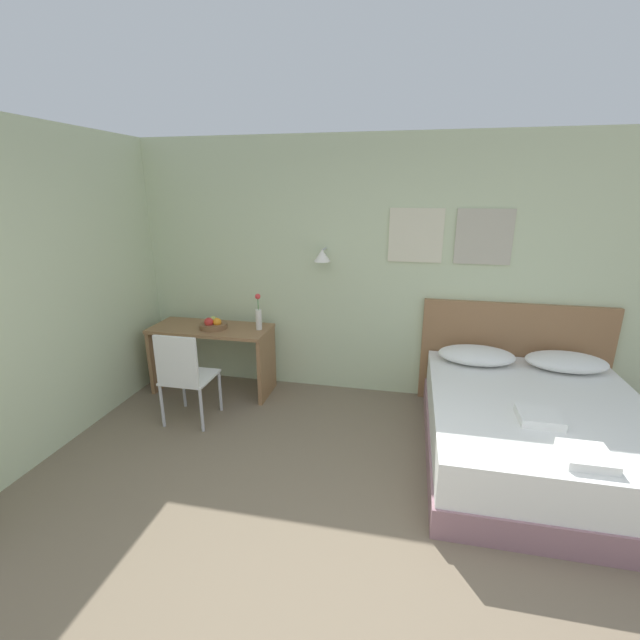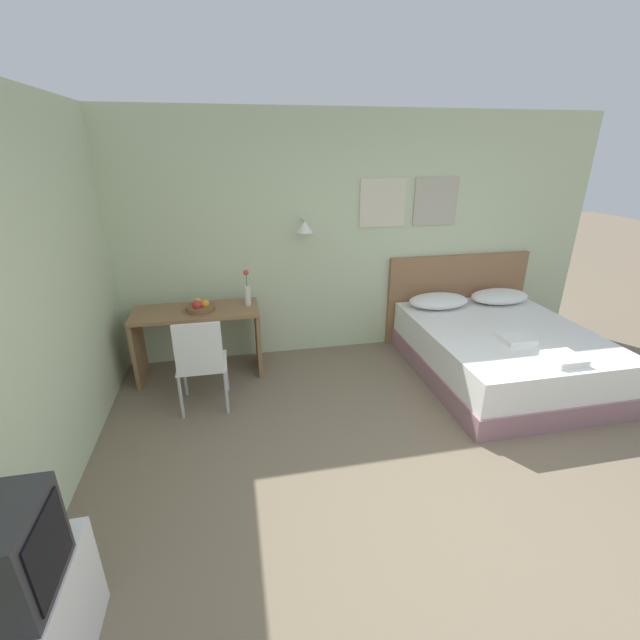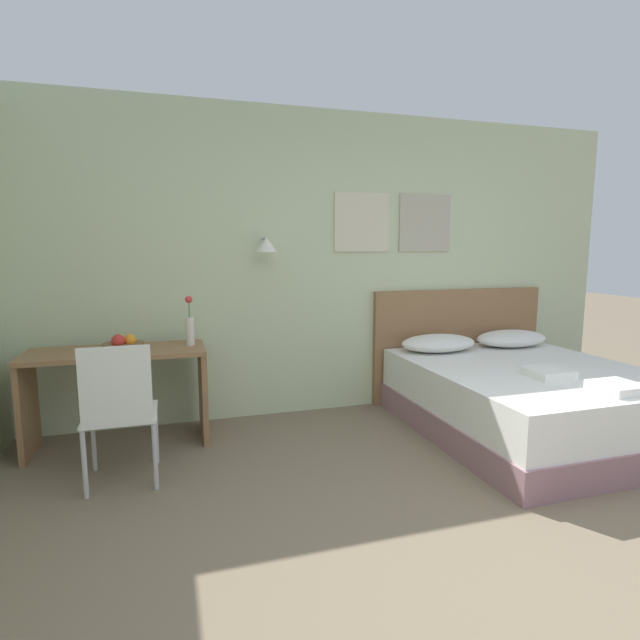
{
  "view_description": "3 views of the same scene",
  "coord_description": "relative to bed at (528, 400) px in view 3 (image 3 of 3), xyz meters",
  "views": [
    {
      "loc": [
        0.31,
        -1.55,
        2.13
      ],
      "look_at": [
        -0.41,
        1.85,
        1.07
      ],
      "focal_mm": 24.0,
      "sensor_mm": 36.0,
      "label": 1
    },
    {
      "loc": [
        -1.31,
        -1.82,
        2.28
      ],
      "look_at": [
        -0.57,
        1.76,
        0.79
      ],
      "focal_mm": 24.0,
      "sensor_mm": 36.0,
      "label": 2
    },
    {
      "loc": [
        -1.35,
        -1.45,
        1.48
      ],
      "look_at": [
        -0.31,
        1.92,
        0.96
      ],
      "focal_mm": 28.0,
      "sensor_mm": 36.0,
      "label": 3
    }
  ],
  "objects": [
    {
      "name": "pillow_left",
      "position": [
        -0.39,
        0.73,
        0.35
      ],
      "size": [
        0.7,
        0.42,
        0.15
      ],
      "color": "white",
      "rests_on": "bed"
    },
    {
      "name": "pillow_right",
      "position": [
        0.39,
        0.73,
        0.35
      ],
      "size": [
        0.7,
        0.42,
        0.15
      ],
      "color": "white",
      "rests_on": "bed"
    },
    {
      "name": "desk_chair",
      "position": [
        -3.03,
        -0.02,
        0.26
      ],
      "size": [
        0.44,
        0.44,
        0.91
      ],
      "color": "white",
      "rests_on": "ground_plane"
    },
    {
      "name": "desk",
      "position": [
        -3.1,
        0.7,
        0.25
      ],
      "size": [
        1.26,
        0.54,
        0.73
      ],
      "color": "#8E6642",
      "rests_on": "ground_plane"
    },
    {
      "name": "flower_vase",
      "position": [
        -2.56,
        0.73,
        0.61
      ],
      "size": [
        0.06,
        0.06,
        0.38
      ],
      "color": "silver",
      "rests_on": "desk"
    },
    {
      "name": "headboard",
      "position": [
        0.0,
        1.02,
        0.27
      ],
      "size": [
        1.79,
        0.06,
        1.07
      ],
      "color": "#8E6642",
      "rests_on": "ground_plane"
    },
    {
      "name": "folded_towel_mid_bed",
      "position": [
        0.06,
        -0.75,
        0.3
      ],
      "size": [
        0.28,
        0.28,
        0.06
      ],
      "color": "white",
      "rests_on": "bed"
    },
    {
      "name": "fruit_bowl",
      "position": [
        -3.05,
        0.67,
        0.5
      ],
      "size": [
        0.29,
        0.29,
        0.13
      ],
      "color": "brown",
      "rests_on": "desk"
    },
    {
      "name": "folded_towel_near_foot",
      "position": [
        -0.09,
        -0.3,
        0.3
      ],
      "size": [
        0.29,
        0.27,
        0.06
      ],
      "color": "white",
      "rests_on": "bed"
    },
    {
      "name": "bed",
      "position": [
        0.0,
        0.0,
        0.0
      ],
      "size": [
        1.67,
        1.99,
        0.54
      ],
      "color": "gray",
      "rests_on": "ground_plane"
    },
    {
      "name": "wall_back",
      "position": [
        -1.37,
        1.08,
        1.06
      ],
      "size": [
        5.87,
        0.31,
        2.65
      ],
      "color": "beige",
      "rests_on": "ground_plane"
    },
    {
      "name": "ground_plane",
      "position": [
        -1.37,
        -1.73,
        -0.27
      ],
      "size": [
        24.0,
        24.0,
        0.0
      ],
      "primitive_type": "plane",
      "color": "#756651"
    }
  ]
}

